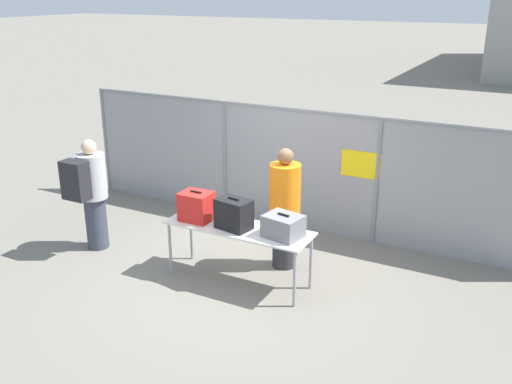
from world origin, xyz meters
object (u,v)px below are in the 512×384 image
at_px(traveler_hooded, 90,191).
at_px(utility_trailer, 363,182).
at_px(suitcase_red, 197,206).
at_px(suitcase_black, 234,214).
at_px(inspection_table, 238,232).
at_px(suitcase_grey, 283,226).
at_px(security_worker_near, 285,207).

relative_size(traveler_hooded, utility_trailer, 0.37).
height_order(suitcase_red, suitcase_black, suitcase_black).
distance_m(inspection_table, suitcase_grey, 0.67).
bearing_deg(traveler_hooded, utility_trailer, 46.20).
bearing_deg(inspection_table, suitcase_red, -175.52).
relative_size(suitcase_grey, utility_trailer, 0.11).
height_order(inspection_table, traveler_hooded, traveler_hooded).
bearing_deg(utility_trailer, security_worker_near, -94.02).
xyz_separation_m(suitcase_red, traveler_hooded, (-1.78, -0.08, -0.05)).
bearing_deg(utility_trailer, suitcase_grey, -88.49).
height_order(suitcase_grey, security_worker_near, security_worker_near).
distance_m(inspection_table, traveler_hooded, 2.39).
xyz_separation_m(inspection_table, utility_trailer, (0.54, 3.55, -0.31)).
height_order(suitcase_red, utility_trailer, suitcase_red).
relative_size(suitcase_red, security_worker_near, 0.24).
bearing_deg(suitcase_red, utility_trailer, 72.39).
height_order(inspection_table, suitcase_red, suitcase_red).
distance_m(suitcase_grey, utility_trailer, 3.59).
height_order(suitcase_red, security_worker_near, security_worker_near).
distance_m(traveler_hooded, security_worker_near, 2.83).
height_order(suitcase_black, utility_trailer, suitcase_black).
xyz_separation_m(traveler_hooded, utility_trailer, (2.92, 3.68, -0.51)).
height_order(inspection_table, suitcase_grey, suitcase_grey).
xyz_separation_m(suitcase_red, utility_trailer, (1.14, 3.60, -0.56)).
distance_m(suitcase_black, utility_trailer, 3.70).
bearing_deg(inspection_table, suitcase_grey, -0.29).
xyz_separation_m(inspection_table, suitcase_black, (-0.03, -0.06, 0.26)).
relative_size(suitcase_black, suitcase_grey, 0.95).
relative_size(inspection_table, utility_trailer, 0.44).
xyz_separation_m(suitcase_grey, security_worker_near, (-0.30, 0.68, -0.04)).
bearing_deg(traveler_hooded, suitcase_black, -3.80).
bearing_deg(suitcase_red, inspection_table, 4.48).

